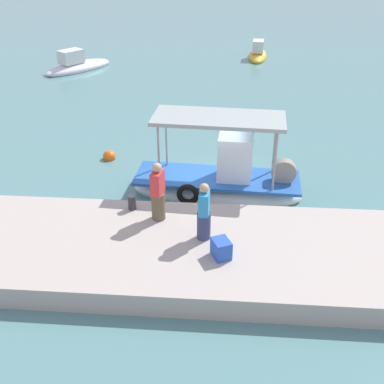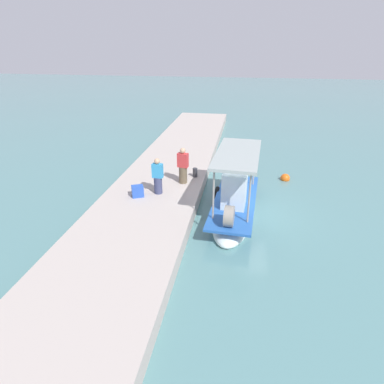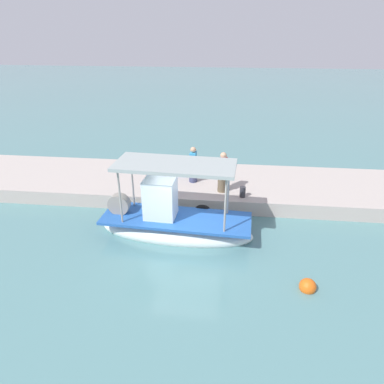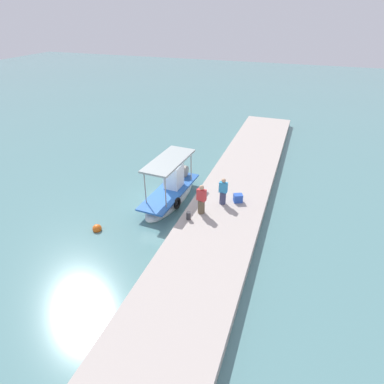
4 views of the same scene
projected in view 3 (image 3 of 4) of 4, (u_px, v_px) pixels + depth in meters
The scene contains 8 objects.
ground_plane at pixel (187, 240), 12.39m from camera, with size 120.00×120.00×0.00m, color slate.
dock_quay at pixel (198, 185), 15.99m from camera, with size 36.00×4.27×0.62m, color #B2A69E.
main_fishing_boat at pixel (174, 221), 12.59m from camera, with size 5.78×2.08×3.17m.
fisherman_near_bollard at pixel (193, 166), 15.27m from camera, with size 0.39×0.48×1.65m.
fisherman_by_crate at pixel (223, 174), 14.33m from camera, with size 0.46×0.54×1.76m.
mooring_bollard at pixel (243, 192), 14.08m from camera, with size 0.24×0.24×0.45m, color #2D2D33.
cargo_crate at pixel (185, 169), 16.26m from camera, with size 0.51×0.40×0.49m, color blue.
marker_buoy at pixel (308, 287), 10.03m from camera, with size 0.50×0.50×0.50m.
Camera 3 is at (-1.33, 10.30, 6.97)m, focal length 31.89 mm.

